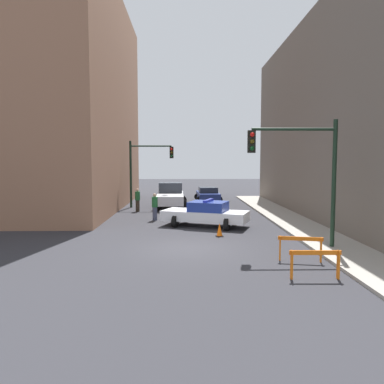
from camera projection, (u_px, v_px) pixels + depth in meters
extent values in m
plane|color=#2D2D33|center=(190.00, 248.00, 15.66)|extent=(120.00, 120.00, 0.00)
cube|color=#9E998E|center=(336.00, 246.00, 15.79)|extent=(2.40, 44.00, 0.12)
cube|color=#93664C|center=(31.00, 103.00, 28.69)|extent=(14.00, 20.00, 16.19)
cylinder|color=black|center=(334.00, 184.00, 15.27)|extent=(0.18, 0.18, 5.20)
cylinder|color=black|center=(294.00, 129.00, 15.05)|extent=(3.40, 0.12, 0.12)
cube|color=black|center=(252.00, 142.00, 15.06)|extent=(0.30, 0.22, 0.90)
sphere|color=red|center=(252.00, 135.00, 14.89)|extent=(0.18, 0.18, 0.18)
sphere|color=#4C3D0C|center=(252.00, 141.00, 14.91)|extent=(0.18, 0.18, 0.18)
sphere|color=#0C4219|center=(252.00, 148.00, 14.94)|extent=(0.18, 0.18, 0.18)
cylinder|color=black|center=(131.00, 174.00, 29.22)|extent=(0.18, 0.18, 5.20)
cylinder|color=black|center=(151.00, 146.00, 29.07)|extent=(3.20, 0.12, 0.12)
cube|color=black|center=(172.00, 153.00, 29.15)|extent=(0.30, 0.22, 0.90)
sphere|color=red|center=(172.00, 149.00, 28.98)|extent=(0.18, 0.18, 0.18)
sphere|color=#4C3D0C|center=(172.00, 152.00, 29.00)|extent=(0.18, 0.18, 0.18)
sphere|color=#0C4219|center=(172.00, 156.00, 29.02)|extent=(0.18, 0.18, 0.18)
cube|color=white|center=(205.00, 216.00, 20.82)|extent=(5.05, 3.39, 0.55)
cube|color=navy|center=(208.00, 206.00, 20.72)|extent=(2.42, 2.22, 0.52)
cylinder|color=black|center=(175.00, 221.00, 20.53)|extent=(0.44, 0.70, 0.66)
cylinder|color=black|center=(186.00, 217.00, 22.13)|extent=(0.44, 0.70, 0.66)
cylinder|color=black|center=(227.00, 224.00, 19.56)|extent=(0.44, 0.70, 0.66)
cylinder|color=black|center=(234.00, 220.00, 21.16)|extent=(0.44, 0.70, 0.66)
cube|color=#2633BF|center=(208.00, 201.00, 20.69)|extent=(0.68, 1.37, 0.12)
cube|color=silver|center=(170.00, 198.00, 29.24)|extent=(2.10, 5.43, 0.70)
cube|color=#2D333D|center=(171.00, 187.00, 30.25)|extent=(1.87, 1.76, 0.80)
cylinder|color=black|center=(160.00, 200.00, 30.90)|extent=(0.80, 0.27, 0.80)
cylinder|color=black|center=(182.00, 200.00, 30.97)|extent=(0.80, 0.27, 0.80)
cylinder|color=black|center=(158.00, 205.00, 27.56)|extent=(0.80, 0.27, 0.80)
cylinder|color=black|center=(182.00, 205.00, 27.64)|extent=(0.80, 0.27, 0.80)
cube|color=navy|center=(208.00, 195.00, 33.59)|extent=(1.98, 4.37, 0.52)
cube|color=#232833|center=(208.00, 190.00, 33.37)|extent=(1.66, 1.87, 0.48)
cylinder|color=black|center=(198.00, 197.00, 34.88)|extent=(0.63, 0.25, 0.62)
cylinder|color=black|center=(215.00, 197.00, 34.99)|extent=(0.63, 0.25, 0.62)
cylinder|color=black|center=(200.00, 200.00, 32.23)|extent=(0.63, 0.25, 0.62)
cylinder|color=black|center=(219.00, 200.00, 32.33)|extent=(0.63, 0.25, 0.62)
cylinder|color=#474C66|center=(155.00, 214.00, 23.00)|extent=(0.30, 0.30, 0.82)
cylinder|color=#236633|center=(155.00, 202.00, 22.94)|extent=(0.39, 0.39, 0.62)
sphere|color=tan|center=(155.00, 195.00, 22.90)|extent=(0.24, 0.24, 0.22)
cylinder|color=#382D23|center=(138.00, 206.00, 27.01)|extent=(0.38, 0.38, 0.82)
cylinder|color=#236633|center=(137.00, 196.00, 26.95)|extent=(0.49, 0.49, 0.62)
sphere|color=tan|center=(137.00, 190.00, 26.91)|extent=(0.30, 0.30, 0.22)
cube|color=orange|center=(315.00, 253.00, 11.51)|extent=(1.60, 0.09, 0.14)
cube|color=orange|center=(292.00, 265.00, 11.54)|extent=(0.05, 0.16, 0.90)
cube|color=orange|center=(338.00, 265.00, 11.54)|extent=(0.05, 0.16, 0.90)
cube|color=orange|center=(301.00, 239.00, 13.57)|extent=(1.58, 0.37, 0.14)
cube|color=orange|center=(280.00, 248.00, 13.73)|extent=(0.08, 0.17, 0.90)
cube|color=orange|center=(321.00, 250.00, 13.48)|extent=(0.08, 0.17, 0.90)
cube|color=black|center=(219.00, 236.00, 18.09)|extent=(0.36, 0.36, 0.04)
cone|color=#F2600C|center=(220.00, 229.00, 18.07)|extent=(0.28, 0.28, 0.62)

